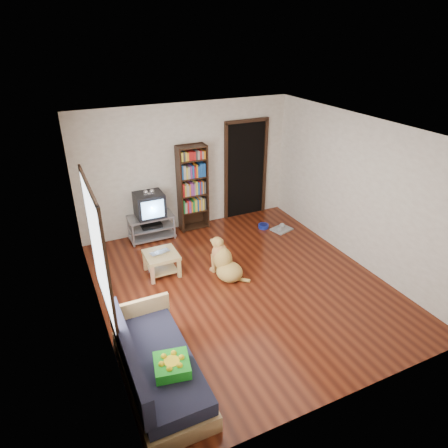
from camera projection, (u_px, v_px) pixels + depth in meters
name	position (u px, v px, depth m)	size (l,w,h in m)	color
ground	(242.00, 285.00, 6.68)	(5.00, 5.00, 0.00)	#602310
ceiling	(246.00, 130.00, 5.52)	(5.00, 5.00, 0.00)	white
wall_back	(187.00, 168.00, 8.12)	(4.50, 4.50, 0.00)	silver
wall_front	(357.00, 309.00, 4.08)	(4.50, 4.50, 0.00)	silver
wall_left	(92.00, 246.00, 5.25)	(5.00, 5.00, 0.00)	silver
wall_right	(358.00, 192.00, 6.95)	(5.00, 5.00, 0.00)	silver
green_cushion	(172.00, 365.00, 4.47)	(0.39, 0.39, 0.13)	green
laptop	(161.00, 254.00, 6.80)	(0.34, 0.22, 0.03)	#B8B8BC
dog_bowl	(263.00, 226.00, 8.55)	(0.22, 0.22, 0.08)	#16299B
grey_rag	(282.00, 229.00, 8.48)	(0.40, 0.32, 0.03)	gray
window	(98.00, 250.00, 4.76)	(0.03, 1.46, 1.70)	white
doorway	(246.00, 167.00, 8.70)	(1.03, 0.05, 2.19)	black
tv_stand	(151.00, 226.00, 8.04)	(0.90, 0.45, 0.50)	#99999E
crt_tv	(149.00, 204.00, 7.85)	(0.55, 0.52, 0.58)	black
bookshelf	(192.00, 184.00, 8.15)	(0.60, 0.30, 1.80)	black
sofa	(156.00, 368.00, 4.73)	(0.80, 1.80, 0.80)	tan
coffee_table	(161.00, 259.00, 6.88)	(0.55, 0.55, 0.40)	tan
dog	(225.00, 263.00, 6.83)	(0.56, 0.78, 0.70)	tan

